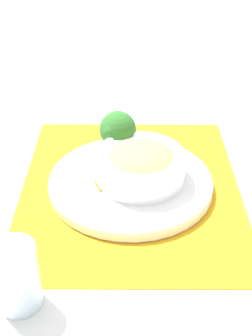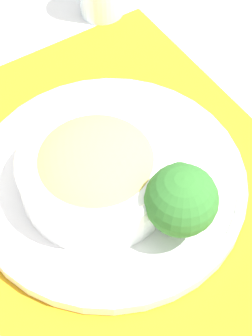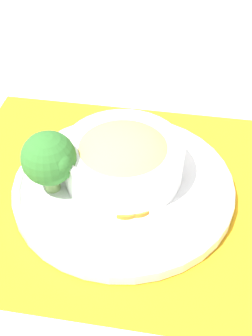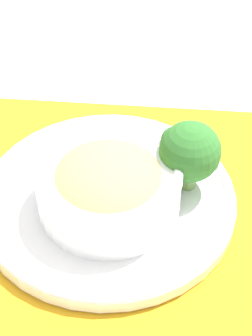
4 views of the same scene
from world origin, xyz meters
name	(u,v)px [view 1 (image 1 of 4)]	position (x,y,z in m)	size (l,w,h in m)	color
ground_plane	(130,188)	(0.00, 0.00, 0.00)	(4.00, 4.00, 0.00)	white
placemat	(130,187)	(0.00, 0.00, 0.00)	(0.54, 0.46, 0.00)	orange
plate	(131,182)	(0.00, 0.00, 0.02)	(0.30, 0.30, 0.02)	white
bowl	(140,164)	(0.01, -0.02, 0.05)	(0.16, 0.16, 0.07)	white
broccoli_floret	(118,130)	(0.09, 0.04, 0.07)	(0.07, 0.07, 0.09)	#759E51
carrot_slice_near	(106,181)	(-0.02, 0.04, 0.02)	(0.04, 0.04, 0.01)	orange
carrot_slice_middle	(109,186)	(-0.03, 0.03, 0.02)	(0.04, 0.04, 0.01)	orange
water_glass	(17,279)	(-0.28, 0.12, 0.05)	(0.06, 0.06, 0.10)	silver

